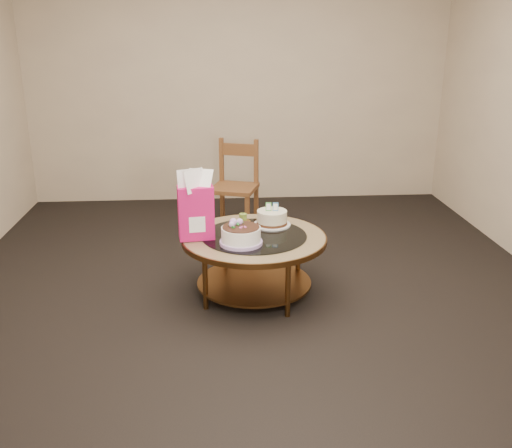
{
  "coord_description": "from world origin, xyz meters",
  "views": [
    {
      "loc": [
        -0.25,
        -3.74,
        1.83
      ],
      "look_at": [
        0.01,
        0.02,
        0.53
      ],
      "focal_mm": 40.0,
      "sensor_mm": 36.0,
      "label": 1
    }
  ],
  "objects": [
    {
      "name": "ground",
      "position": [
        0.0,
        0.0,
        0.0
      ],
      "size": [
        5.0,
        5.0,
        0.0
      ],
      "primitive_type": "plane",
      "color": "black",
      "rests_on": "ground"
    },
    {
      "name": "room_walls",
      "position": [
        0.0,
        0.0,
        1.54
      ],
      "size": [
        4.52,
        5.02,
        2.61
      ],
      "color": "tan",
      "rests_on": "ground"
    },
    {
      "name": "coffee_table",
      "position": [
        0.0,
        -0.0,
        0.38
      ],
      "size": [
        1.02,
        1.02,
        0.46
      ],
      "color": "brown",
      "rests_on": "ground"
    },
    {
      "name": "decorated_cake",
      "position": [
        -0.1,
        -0.16,
        0.51
      ],
      "size": [
        0.29,
        0.29,
        0.17
      ],
      "rotation": [
        0.0,
        0.0,
        -0.17
      ],
      "color": "#BD97D6",
      "rests_on": "coffee_table"
    },
    {
      "name": "cream_cake",
      "position": [
        0.15,
        0.2,
        0.51
      ],
      "size": [
        0.27,
        0.27,
        0.17
      ],
      "rotation": [
        0.0,
        0.0,
        -0.11
      ],
      "color": "white",
      "rests_on": "coffee_table"
    },
    {
      "name": "gift_bag",
      "position": [
        -0.4,
        -0.03,
        0.69
      ],
      "size": [
        0.25,
        0.2,
        0.48
      ],
      "rotation": [
        0.0,
        0.0,
        0.12
      ],
      "color": "#E1156F",
      "rests_on": "coffee_table"
    },
    {
      "name": "pillar_candle",
      "position": [
        -0.07,
        0.26,
        0.49
      ],
      "size": [
        0.11,
        0.11,
        0.08
      ],
      "rotation": [
        0.0,
        0.0,
        0.21
      ],
      "color": "tan",
      "rests_on": "coffee_table"
    },
    {
      "name": "dining_chair",
      "position": [
        -0.08,
        1.41,
        0.44
      ],
      "size": [
        0.5,
        0.5,
        0.86
      ],
      "rotation": [
        0.0,
        0.0,
        -0.31
      ],
      "color": "brown",
      "rests_on": "ground"
    }
  ]
}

